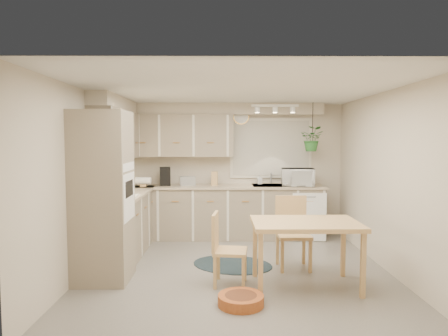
{
  "coord_description": "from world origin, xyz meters",
  "views": [
    {
      "loc": [
        -0.21,
        -5.26,
        1.75
      ],
      "look_at": [
        -0.17,
        0.55,
        1.34
      ],
      "focal_mm": 32.0,
      "sensor_mm": 36.0,
      "label": 1
    }
  ],
  "objects": [
    {
      "name": "base_cab_left",
      "position": [
        -1.7,
        0.88,
        0.45
      ],
      "size": [
        0.6,
        1.85,
        0.9
      ],
      "primitive_type": "cube",
      "color": "gray",
      "rests_on": "floor"
    },
    {
      "name": "cooktop",
      "position": [
        -1.68,
        0.3,
        0.94
      ],
      "size": [
        0.52,
        0.58,
        0.02
      ],
      "primitive_type": "cube",
      "color": "white",
      "rests_on": "counter_left"
    },
    {
      "name": "window_frame",
      "position": [
        0.7,
        2.08,
        1.6
      ],
      "size": [
        1.5,
        0.02,
        1.1
      ],
      "primitive_type": "cube",
      "color": "beige",
      "rests_on": "wall_back"
    },
    {
      "name": "counter_back",
      "position": [
        -0.2,
        1.79,
        0.92
      ],
      "size": [
        3.64,
        0.64,
        0.04
      ],
      "primitive_type": "cube",
      "color": "#BCAD89",
      "rests_on": "base_cab_back"
    },
    {
      "name": "floor",
      "position": [
        0.0,
        0.0,
        0.0
      ],
      "size": [
        4.2,
        4.2,
        0.0
      ],
      "primitive_type": "plane",
      "color": "slate",
      "rests_on": "ground"
    },
    {
      "name": "chair_back",
      "position": [
        0.77,
        0.06,
        0.49
      ],
      "size": [
        0.47,
        0.47,
        0.97
      ],
      "primitive_type": "cube",
      "rotation": [
        0.0,
        0.0,
        3.17
      ],
      "color": "tan",
      "rests_on": "floor"
    },
    {
      "name": "coffee_maker",
      "position": [
        -1.21,
        1.8,
        1.1
      ],
      "size": [
        0.22,
        0.25,
        0.33
      ],
      "primitive_type": "cube",
      "rotation": [
        0.0,
        0.0,
        0.17
      ],
      "color": "black",
      "rests_on": "counter_back"
    },
    {
      "name": "oven_stack",
      "position": [
        -1.68,
        -0.38,
        1.05
      ],
      "size": [
        0.65,
        0.65,
        2.1
      ],
      "primitive_type": "cube",
      "color": "gray",
      "rests_on": "floor"
    },
    {
      "name": "range_hood",
      "position": [
        -1.7,
        0.3,
        1.4
      ],
      "size": [
        0.4,
        0.6,
        0.14
      ],
      "primitive_type": "cube",
      "color": "white",
      "rests_on": "upper_cab_left"
    },
    {
      "name": "sink",
      "position": [
        0.7,
        1.8,
        0.9
      ],
      "size": [
        0.7,
        0.48,
        0.1
      ],
      "primitive_type": "cube",
      "color": "#989B9F",
      "rests_on": "counter_back"
    },
    {
      "name": "soffit_left",
      "position": [
        -1.85,
        1.0,
        2.3
      ],
      "size": [
        0.3,
        2.0,
        0.2
      ],
      "primitive_type": "cube",
      "color": "beige",
      "rests_on": "wall_left"
    },
    {
      "name": "braided_rug",
      "position": [
        -0.06,
        0.22,
        0.01
      ],
      "size": [
        1.36,
        1.2,
        0.01
      ],
      "primitive_type": "ellipsoid",
      "rotation": [
        0.0,
        0.0,
        -0.37
      ],
      "color": "black",
      "rests_on": "floor"
    },
    {
      "name": "track_light_bar",
      "position": [
        0.7,
        1.55,
        2.33
      ],
      "size": [
        0.8,
        0.04,
        0.04
      ],
      "primitive_type": "cube",
      "color": "white",
      "rests_on": "ceiling"
    },
    {
      "name": "soap_bottle",
      "position": [
        0.48,
        1.95,
        0.98
      ],
      "size": [
        0.11,
        0.19,
        0.08
      ],
      "primitive_type": "imported",
      "rotation": [
        0.0,
        0.0,
        0.18
      ],
      "color": "white",
      "rests_on": "counter_back"
    },
    {
      "name": "chair_left",
      "position": [
        -0.1,
        -0.54,
        0.44
      ],
      "size": [
        0.45,
        0.45,
        0.87
      ],
      "primitive_type": "cube",
      "rotation": [
        0.0,
        0.0,
        -1.69
      ],
      "color": "tan",
      "rests_on": "floor"
    },
    {
      "name": "counter_left",
      "position": [
        -1.69,
        0.88,
        0.92
      ],
      "size": [
        0.64,
        1.89,
        0.04
      ],
      "primitive_type": "cube",
      "color": "#BCAD89",
      "rests_on": "base_cab_left"
    },
    {
      "name": "upper_cab_back",
      "position": [
        -1.0,
        1.93,
        1.83
      ],
      "size": [
        2.0,
        0.35,
        0.75
      ],
      "primitive_type": "cube",
      "color": "gray",
      "rests_on": "wall_back"
    },
    {
      "name": "dishwasher_front",
      "position": [
        1.3,
        1.49,
        0.42
      ],
      "size": [
        0.58,
        0.02,
        0.83
      ],
      "primitive_type": "cube",
      "color": "white",
      "rests_on": "base_cab_back"
    },
    {
      "name": "wall_front",
      "position": [
        0.0,
        -2.1,
        1.2
      ],
      "size": [
        4.0,
        0.04,
        2.4
      ],
      "primitive_type": "cube",
      "color": "beige",
      "rests_on": "floor"
    },
    {
      "name": "base_cab_back",
      "position": [
        -0.2,
        1.8,
        0.45
      ],
      "size": [
        3.6,
        0.6,
        0.9
      ],
      "primitive_type": "cube",
      "color": "gray",
      "rests_on": "floor"
    },
    {
      "name": "knife_block",
      "position": [
        -0.33,
        1.85,
        1.06
      ],
      "size": [
        0.11,
        0.11,
        0.24
      ],
      "primitive_type": "cube",
      "rotation": [
        0.0,
        0.0,
        -0.04
      ],
      "color": "tan",
      "rests_on": "counter_back"
    },
    {
      "name": "wall_back",
      "position": [
        0.0,
        2.1,
        1.2
      ],
      "size": [
        4.0,
        0.04,
        2.4
      ],
      "primitive_type": "cube",
      "color": "beige",
      "rests_on": "floor"
    },
    {
      "name": "pet_bed",
      "position": [
        -0.01,
        -1.16,
        0.06
      ],
      "size": [
        0.62,
        0.62,
        0.11
      ],
      "primitive_type": "cylinder",
      "rotation": [
        0.0,
        0.0,
        0.33
      ],
      "color": "#A65621",
      "rests_on": "floor"
    },
    {
      "name": "toaster",
      "position": [
        -0.81,
        1.82,
        1.02
      ],
      "size": [
        0.29,
        0.2,
        0.16
      ],
      "primitive_type": "cube",
      "rotation": [
        0.0,
        0.0,
        0.19
      ],
      "color": "#989B9F",
      "rests_on": "counter_back"
    },
    {
      "name": "dining_table",
      "position": [
        0.78,
        -0.61,
        0.39
      ],
      "size": [
        1.25,
        0.84,
        0.79
      ],
      "primitive_type": "cube",
      "rotation": [
        0.0,
        0.0,
        0.0
      ],
      "color": "tan",
      "rests_on": "floor"
    },
    {
      "name": "wall_oven_face",
      "position": [
        -1.35,
        -0.38,
        1.05
      ],
      "size": [
        0.02,
        0.56,
        0.58
      ],
      "primitive_type": "cube",
      "color": "white",
      "rests_on": "oven_stack"
    },
    {
      "name": "ceiling",
      "position": [
        0.0,
        0.0,
        2.4
      ],
      "size": [
        4.2,
        4.2,
        0.0
      ],
      "primitive_type": "plane",
      "color": "silver",
      "rests_on": "wall_back"
    },
    {
      "name": "wall_clock",
      "position": [
        0.15,
        2.07,
        2.18
      ],
      "size": [
        0.3,
        0.03,
        0.3
      ],
      "primitive_type": "cylinder",
      "rotation": [
        1.57,
        0.0,
        0.0
      ],
      "color": "gold",
      "rests_on": "wall_back"
    },
    {
      "name": "soffit_back",
      "position": [
        -0.2,
        1.95,
        2.3
      ],
      "size": [
        3.6,
        0.3,
        0.2
      ],
      "primitive_type": "cube",
      "color": "beige",
      "rests_on": "wall_back"
    },
    {
      "name": "window_blinds",
      "position": [
        0.7,
        2.07,
        1.6
      ],
      "size": [
        1.4,
        0.02,
        1.0
      ],
      "primitive_type": "cube",
      "color": "beige",
      "rests_on": "wall_back"
    },
    {
      "name": "hanging_plant",
      "position": [
        1.38,
        1.7,
        1.72
      ],
      "size": [
        0.52,
        0.55,
        0.34
      ],
      "primitive_type": "imported",
      "rotation": [
        0.0,
        0.0,
        -0.39
      ],
      "color": "#2B6A2A",
      "rests_on": "ceiling"
    },
    {
      "name": "microwave",
      "position": [
        1.13,
        1.7,
        1.13
      ],
      "size": [
        0.59,
        0.37,
        0.38
      ],
      "primitive_type": "imported",
      "rotation": [
        0.0,
        0.0,
        -0.11
      ],
      "color": "white",
      "rests_on": "counter_back"
    },
    {
      "name": "wall_left",
      "position": [
        -2.0,
        0.0,
        1.2
      ],
      "size": [
        0.04,
        4.2,
        2.4
      ],
      "primitive_type": "cube",
      "color": "beige",
      "rests_on": "floor"
    },
    {
      "name": "upper_cab_left",
      "position": [
        -1.82,
        1.0,
        1.83
      ],
      "size": [
        0.35,
        2.0,
        0.75
      ],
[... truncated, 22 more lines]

